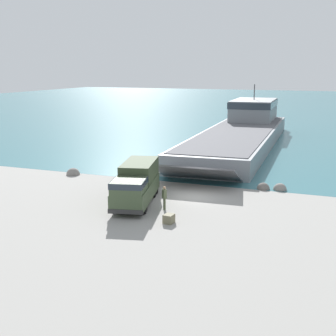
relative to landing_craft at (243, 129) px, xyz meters
name	(u,v)px	position (x,y,z in m)	size (l,w,h in m)	color
ground_plane	(193,197)	(2.32, -29.33, -1.87)	(240.00, 240.00, 0.00)	gray
water_surface	(304,107)	(2.32, 64.67, -1.87)	(240.00, 180.00, 0.01)	#336B75
landing_craft	(243,129)	(0.00, 0.00, 0.00)	(11.02, 44.26, 7.73)	gray
military_truck	(136,183)	(-1.22, -32.73, -0.29)	(4.28, 8.32, 3.05)	#3D4C33
soldier_on_ramp	(164,196)	(1.41, -33.48, -0.83)	(0.46, 0.49, 1.79)	#566042
cargo_crate	(169,219)	(2.85, -36.28, -1.56)	(0.62, 0.74, 0.62)	#6B664C
shoreline_rock_a	(73,175)	(-11.20, -26.07, -1.87)	(1.34, 1.34, 1.34)	gray
shoreline_rock_b	(280,190)	(8.63, -24.61, -1.87)	(1.16, 1.16, 1.16)	gray
shoreline_rock_c	(263,189)	(7.24, -24.85, -1.87)	(1.12, 1.12, 1.12)	#66605B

